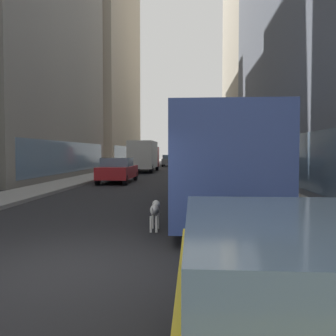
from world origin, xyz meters
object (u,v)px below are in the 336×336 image
at_px(transit_bus, 214,158).
at_px(dalmatian_dog, 155,210).
at_px(car_red_coupe, 118,170).
at_px(car_black_suv, 203,167).
at_px(car_silver_sedan, 198,161).
at_px(car_grey_wagon, 169,161).
at_px(car_blue_hatchback, 200,163).
at_px(pedestrian_with_handbag, 280,175).
at_px(box_truck, 144,155).

height_order(transit_bus, dalmatian_dog, transit_bus).
xyz_separation_m(car_red_coupe, car_black_suv, (5.60, 4.46, -0.00)).
relative_size(car_silver_sedan, car_grey_wagon, 0.96).
xyz_separation_m(car_blue_hatchback, pedestrian_with_handbag, (2.95, -22.26, 0.19)).
bearing_deg(pedestrian_with_handbag, car_grey_wagon, 101.59).
distance_m(transit_bus, car_blue_hatchback, 24.95).
xyz_separation_m(dalmatian_dog, pedestrian_with_handbag, (4.70, 6.55, 0.50)).
distance_m(car_blue_hatchback, box_truck, 6.13).
bearing_deg(box_truck, dalmatian_dog, -81.71).
height_order(transit_bus, car_grey_wagon, transit_bus).
relative_size(car_silver_sedan, pedestrian_with_handbag, 2.33).
relative_size(car_black_suv, car_grey_wagon, 1.06).
bearing_deg(car_blue_hatchback, car_silver_sedan, 90.00).
relative_size(transit_bus, car_red_coupe, 2.51).
height_order(car_silver_sedan, box_truck, box_truck).
height_order(car_blue_hatchback, dalmatian_dog, car_blue_hatchback).
height_order(car_black_suv, box_truck, box_truck).
bearing_deg(car_grey_wagon, pedestrian_with_handbag, -78.41).
distance_m(car_black_suv, dalmatian_dog, 18.28).
distance_m(transit_bus, car_red_coupe, 11.37).
relative_size(car_red_coupe, car_grey_wagon, 1.12).
bearing_deg(transit_bus, box_truck, 103.92).
distance_m(box_truck, dalmatian_dog, 26.78).
height_order(car_silver_sedan, car_blue_hatchback, same).
bearing_deg(car_black_suv, pedestrian_with_handbag, -75.75).
height_order(transit_bus, car_black_suv, transit_bus).
bearing_deg(box_truck, car_black_suv, -55.95).
xyz_separation_m(car_red_coupe, box_truck, (-0.00, 12.74, 0.84)).
distance_m(car_silver_sedan, dalmatian_dog, 37.24).
bearing_deg(pedestrian_with_handbag, car_silver_sedan, 95.51).
distance_m(car_silver_sedan, car_grey_wagon, 5.17).
height_order(transit_bus, car_silver_sedan, transit_bus).
distance_m(transit_bus, box_truck, 23.28).
distance_m(car_blue_hatchback, pedestrian_with_handbag, 22.45).
relative_size(car_silver_sedan, box_truck, 0.53).
relative_size(car_black_suv, box_truck, 0.58).
bearing_deg(car_black_suv, dalmatian_dog, -95.46).
bearing_deg(car_blue_hatchback, transit_bus, -90.00).
height_order(car_silver_sedan, car_black_suv, same).
xyz_separation_m(car_silver_sedan, car_red_coupe, (-5.60, -23.46, 0.00)).
xyz_separation_m(car_silver_sedan, pedestrian_with_handbag, (2.95, -30.64, 0.19)).
bearing_deg(car_silver_sedan, box_truck, -117.58).
height_order(car_red_coupe, box_truck, box_truck).
bearing_deg(car_black_suv, car_silver_sedan, 90.00).
relative_size(car_grey_wagon, dalmatian_dog, 4.25).
bearing_deg(car_blue_hatchback, car_red_coupe, -110.37).
bearing_deg(car_silver_sedan, transit_bus, -90.00).
bearing_deg(car_red_coupe, car_black_suv, 38.52).
relative_size(transit_bus, car_blue_hatchback, 2.81).
relative_size(car_grey_wagon, pedestrian_with_handbag, 2.42).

